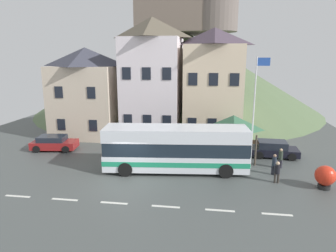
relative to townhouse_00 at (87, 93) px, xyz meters
name	(u,v)px	position (x,y,z in m)	size (l,w,h in m)	color
ground_plane	(127,184)	(7.44, -11.79, -4.57)	(40.00, 60.00, 0.07)	#4A4F4E
townhouse_00	(87,93)	(0.00, 0.00, 0.00)	(6.48, 5.64, 9.09)	beige
townhouse_01	(153,80)	(6.93, 0.03, 1.41)	(5.54, 5.71, 11.90)	white
townhouse_02	(213,85)	(12.90, 0.60, 0.90)	(5.41, 6.85, 10.89)	beige
hilltop_castle	(178,66)	(7.51, 17.79, 2.21)	(42.65, 42.65, 21.47)	#556946
transit_bus	(176,149)	(10.34, -8.93, -2.89)	(10.50, 3.63, 3.27)	silver
bus_shelter	(233,123)	(14.60, -5.31, -1.58)	(3.60, 3.60, 3.58)	#473D33
parked_car_00	(54,143)	(-1.05, -5.45, -3.90)	(4.06, 2.34, 1.29)	maroon
parked_car_01	(273,149)	(18.05, -4.57, -3.89)	(3.89, 2.08, 1.33)	black
pedestrian_00	(277,171)	(17.23, -10.18, -3.71)	(0.36, 0.33, 1.48)	#38332D
pedestrian_01	(231,154)	(14.38, -7.09, -3.71)	(0.35, 0.35, 1.47)	#2D2D38
pedestrian_02	(274,164)	(17.31, -8.73, -3.76)	(0.32, 0.30, 1.52)	#2D2D38
pedestrian_03	(281,158)	(18.03, -7.33, -3.74)	(0.35, 0.31, 1.54)	#2D2D38
public_bench	(250,144)	(16.37, -2.82, -4.07)	(1.76, 0.48, 0.87)	#473828
flagpole	(255,107)	(15.90, -7.61, 0.14)	(0.95, 0.10, 8.19)	silver
harbour_buoy	(325,176)	(20.04, -10.68, -3.71)	(1.27, 1.27, 1.52)	black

